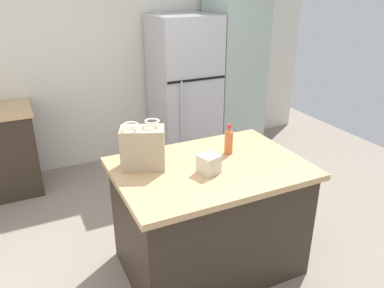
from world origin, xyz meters
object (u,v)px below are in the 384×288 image
Objects in this scene: small_box at (209,164)px; tall_cabinet at (233,69)px; refrigerator at (184,91)px; bottle at (229,141)px; kitchen_island at (209,217)px; shopping_bag at (143,148)px.

tall_cabinet is at bearing 54.77° from small_box.
refrigerator reaches higher than bottle.
kitchen_island is at bearing -149.90° from bottle.
kitchen_island is 10.43× the size of small_box.
shopping_bag reaches higher than small_box.
kitchen_island is at bearing 54.68° from small_box.
refrigerator is at bearing 70.71° from kitchen_island.
shopping_bag is (-1.09, -1.70, 0.15)m from refrigerator.
tall_cabinet reaches higher than bottle.
shopping_bag is at bearing 144.71° from small_box.
tall_cabinet is 2.45m from shopping_bag.
tall_cabinet is (0.67, 0.00, 0.20)m from refrigerator.
small_box is (-0.06, -0.08, 0.49)m from kitchen_island.
small_box is (-0.72, -1.97, 0.07)m from refrigerator.
tall_cabinet is at bearing 44.06° from shopping_bag.
small_box is at bearing -35.29° from shopping_bag.
tall_cabinet is at bearing 0.02° from refrigerator.
small_box is 0.56× the size of bottle.
bottle is (-0.44, -1.76, 0.11)m from refrigerator.
refrigerator is (0.66, 1.88, 0.43)m from kitchen_island.
bottle is at bearing -103.98° from refrigerator.
shopping_bag is 2.66× the size of small_box.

